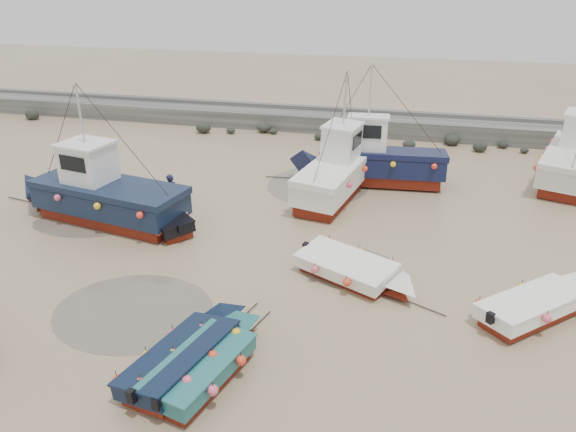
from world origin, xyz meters
name	(u,v)px	position (x,y,z in m)	size (l,w,h in m)	color
ground	(239,287)	(0.00, 0.00, 0.00)	(120.00, 120.00, 0.00)	tan
seawall	(339,123)	(0.05, 21.99, 0.63)	(60.00, 4.92, 1.50)	slate
puddle_a	(134,311)	(-2.98, -2.37, 0.00)	(5.48, 5.48, 0.01)	#625A4D
puddle_b	(348,267)	(3.63, 2.46, 0.00)	(3.96, 3.96, 0.01)	#625A4D
puddle_c	(77,226)	(-8.81, 3.26, 0.00)	(4.41, 4.41, 0.01)	#625A4D
puddle_d	(318,185)	(0.71, 11.11, 0.00)	(5.43, 5.43, 0.01)	#625A4D
dinghy_1	(190,352)	(0.09, -4.63, 0.55)	(2.84, 6.09, 1.43)	maroon
dinghy_2	(207,359)	(0.69, -4.83, 0.55)	(2.69, 5.75, 1.43)	maroon
dinghy_3	(541,302)	(10.30, 0.65, 0.54)	(5.03, 4.91, 1.43)	maroon
dinghy_4	(161,214)	(-5.10, 4.24, 0.55)	(4.86, 4.41, 1.43)	maroon
dinghy_5	(355,268)	(4.01, 1.44, 0.55)	(5.68, 3.49, 1.43)	maroon
cabin_boat_0	(99,192)	(-8.10, 4.22, 1.33)	(10.43, 4.18, 6.22)	maroon
cabin_boat_1	(337,169)	(1.88, 9.93, 1.36)	(3.55, 9.65, 6.22)	maroon
cabin_boat_2	(371,159)	(3.39, 11.99, 1.36)	(9.71, 3.12, 6.22)	maroon
person	(172,212)	(-5.31, 5.75, 0.00)	(0.70, 0.46, 1.92)	#191C3B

